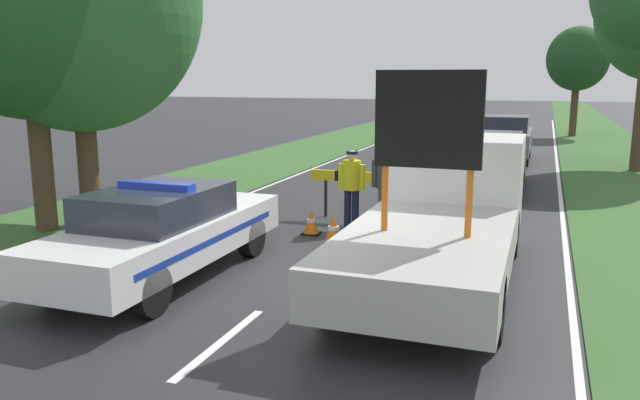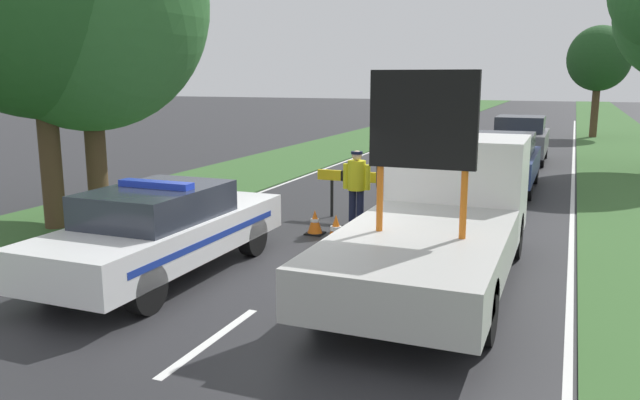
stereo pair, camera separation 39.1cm
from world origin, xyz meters
The scene contains 15 objects.
ground_plane centered at (0.00, 0.00, 0.00)m, with size 160.00×160.00×0.00m, color #28282B.
lane_markings centered at (0.00, 13.21, 0.00)m, with size 8.09×54.27×0.01m.
grass_verge_left centered at (-6.08, 20.00, 0.01)m, with size 3.97×120.00×0.03m.
grass_verge_right centered at (6.08, 20.00, 0.01)m, with size 3.97×120.00×0.03m.
police_car centered at (-2.05, -0.69, 0.75)m, with size 1.79×4.96×1.54m.
work_truck centered at (2.05, 0.99, 1.01)m, with size 2.24×6.08×3.21m.
road_barrier centered at (0.25, 4.31, 0.89)m, with size 3.36×0.08×1.07m.
police_officer centered at (-0.22, 3.45, 0.98)m, with size 0.59×0.37×1.64m.
pedestrian_civilian centered at (0.54, 3.42, 1.05)m, with size 0.64×0.41×1.79m.
traffic_cone_near_police centered at (-0.11, 1.94, 0.30)m, with size 0.44×0.44×0.61m.
traffic_cone_centre_front centered at (-0.83, 2.66, 0.24)m, with size 0.35×0.35×0.50m.
queued_car_hatch_blue centered at (2.12, 9.32, 0.83)m, with size 1.79×4.43×1.59m.
queued_car_suv_grey centered at (2.07, 15.74, 0.86)m, with size 1.91×4.28×1.70m.
roadside_tree_near_right centered at (-5.60, 1.89, 4.63)m, with size 5.05×5.05×7.29m.
roadside_tree_mid_left centered at (4.88, 27.13, 4.04)m, with size 3.16×3.16×5.73m.
Camera 1 is at (3.48, -8.79, 3.12)m, focal length 35.00 mm.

